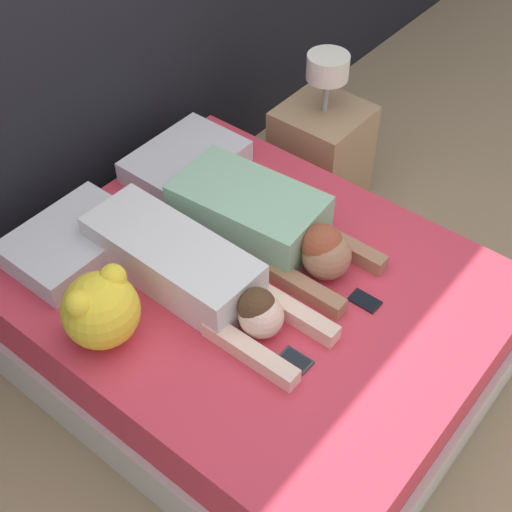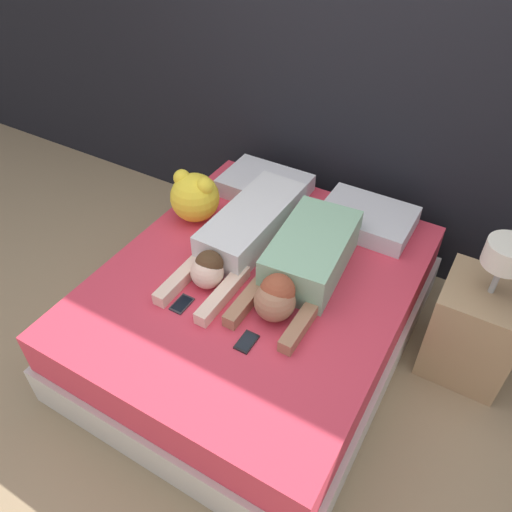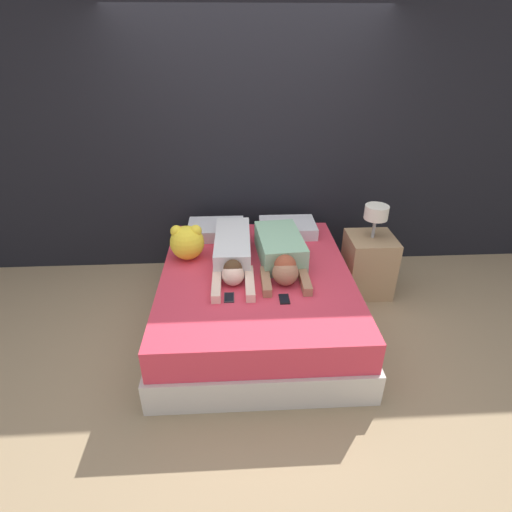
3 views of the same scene
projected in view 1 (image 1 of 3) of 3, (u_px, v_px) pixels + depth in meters
The scene contains 11 objects.
ground_plane at pixel (256, 357), 3.35m from camera, with size 12.00×12.00×0.00m, color #9E8460.
wall_back at pixel (42, 26), 2.92m from camera, with size 12.00×0.06×2.60m.
bed at pixel (256, 322), 3.16m from camera, with size 1.64×1.96×0.53m.
pillow_head_left at pixel (73, 241), 3.06m from camera, with size 0.55×0.40×0.11m.
pillow_head_right at pixel (186, 162), 3.44m from camera, with size 0.55×0.40×0.11m.
person_left at pixel (191, 271), 2.88m from camera, with size 0.33×1.12×0.20m.
person_right at pixel (267, 222), 3.06m from camera, with size 0.41×0.94×0.24m.
cell_phone_left at pixel (295, 360), 2.68m from camera, with size 0.08×0.13×0.01m.
cell_phone_right at pixel (365, 301), 2.89m from camera, with size 0.08×0.13×0.01m.
plush_toy at pixel (100, 309), 2.66m from camera, with size 0.30×0.30×0.31m.
nightstand at pixel (321, 151), 3.93m from camera, with size 0.44×0.44×0.91m.
Camera 1 is at (-1.56, -1.26, 2.72)m, focal length 50.00 mm.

